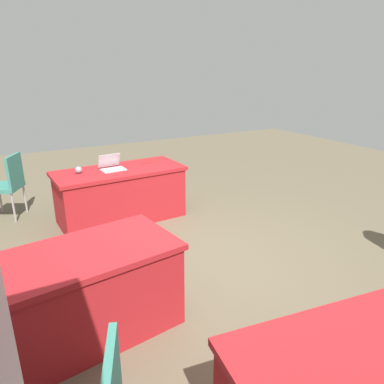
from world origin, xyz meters
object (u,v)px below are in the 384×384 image
at_px(table_foreground, 121,194).
at_px(laptop_silver, 112,167).
at_px(chair_tucked_right, 8,182).
at_px(scissors_red, 148,162).
at_px(yarn_ball, 78,170).
at_px(table_mid_right, 77,296).

xyz_separation_m(table_foreground, laptop_silver, (0.09, -0.03, 0.42)).
bearing_deg(chair_tucked_right, laptop_silver, -93.66).
xyz_separation_m(table_foreground, scissors_red, (-0.49, -0.15, 0.38)).
xyz_separation_m(table_foreground, yarn_ball, (0.54, -0.06, 0.43)).
height_order(table_mid_right, scissors_red, scissors_red).
distance_m(table_mid_right, laptop_silver, 2.47).
height_order(laptop_silver, yarn_ball, laptop_silver).
relative_size(yarn_ball, scissors_red, 0.53).
relative_size(table_foreground, yarn_ball, 19.30).
height_order(laptop_silver, scissors_red, laptop_silver).
distance_m(table_foreground, yarn_ball, 0.69).
bearing_deg(chair_tucked_right, table_mid_right, -145.52).
distance_m(table_mid_right, yarn_ball, 2.35).
bearing_deg(scissors_red, laptop_silver, 8.92).
height_order(table_foreground, scissors_red, scissors_red).
distance_m(laptop_silver, yarn_ball, 0.46).
relative_size(chair_tucked_right, yarn_ball, 9.96).
xyz_separation_m(table_mid_right, laptop_silver, (-0.99, -2.22, 0.42)).
bearing_deg(yarn_ball, scissors_red, -174.99).
bearing_deg(table_mid_right, scissors_red, -123.96).
xyz_separation_m(chair_tucked_right, yarn_ball, (-0.86, 0.80, 0.27)).
bearing_deg(laptop_silver, yarn_ball, -7.12).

